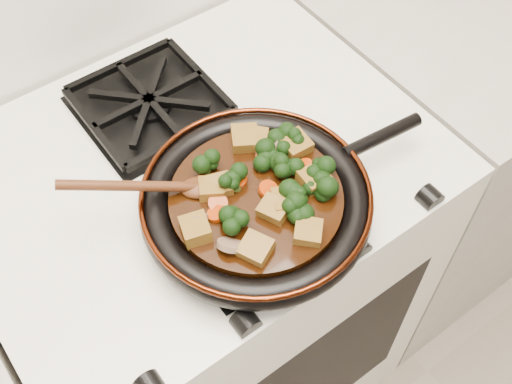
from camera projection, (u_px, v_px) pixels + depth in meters
stove at (211, 288)px, 1.41m from camera, size 0.76×0.60×0.90m
burner_grate_front at (245, 214)px, 0.96m from camera, size 0.23×0.23×0.03m
burner_grate_back at (150, 104)px, 1.09m from camera, size 0.23×0.23×0.03m
skillet at (257, 202)px, 0.94m from camera, size 0.47×0.34×0.05m
braising_sauce at (256, 200)px, 0.93m from camera, size 0.25×0.25×0.02m
tofu_cube_0 at (211, 189)px, 0.92m from camera, size 0.05×0.05×0.02m
tofu_cube_1 at (287, 202)px, 0.91m from camera, size 0.06×0.06×0.03m
tofu_cube_2 at (219, 186)px, 0.93m from camera, size 0.05×0.05×0.02m
tofu_cube_3 at (274, 210)px, 0.90m from camera, size 0.05×0.05×0.03m
tofu_cube_4 at (245, 139)px, 0.98m from camera, size 0.06×0.06×0.03m
tofu_cube_5 at (295, 145)px, 0.97m from camera, size 0.04×0.05×0.03m
tofu_cube_6 at (308, 232)px, 0.88m from camera, size 0.05×0.06×0.02m
tofu_cube_7 at (255, 140)px, 0.98m from camera, size 0.05×0.06×0.02m
tofu_cube_8 at (256, 249)px, 0.87m from camera, size 0.05×0.05×0.03m
tofu_cube_9 at (314, 180)px, 0.93m from camera, size 0.04×0.04×0.03m
tofu_cube_10 at (196, 229)px, 0.88m from camera, size 0.05×0.06×0.03m
broccoli_floret_0 at (291, 200)px, 0.91m from camera, size 0.08×0.09×0.07m
broccoli_floret_1 at (233, 218)px, 0.89m from camera, size 0.08×0.09×0.06m
broccoli_floret_2 at (300, 210)px, 0.90m from camera, size 0.08×0.08×0.05m
broccoli_floret_3 at (286, 141)px, 0.97m from camera, size 0.08×0.09×0.07m
broccoli_floret_4 at (236, 184)px, 0.92m from camera, size 0.09×0.08×0.08m
broccoli_floret_5 at (207, 166)px, 0.94m from camera, size 0.09×0.08×0.07m
broccoli_floret_6 at (286, 167)px, 0.94m from camera, size 0.09×0.08×0.06m
broccoli_floret_7 at (317, 189)px, 0.92m from camera, size 0.08×0.09×0.06m
broccoli_floret_8 at (317, 172)px, 0.94m from camera, size 0.08×0.08×0.07m
broccoli_floret_9 at (265, 160)px, 0.95m from camera, size 0.09×0.09×0.06m
carrot_coin_0 at (304, 167)px, 0.95m from camera, size 0.03×0.03×0.02m
carrot_coin_1 at (218, 203)px, 0.91m from camera, size 0.03×0.03×0.02m
carrot_coin_2 at (264, 156)px, 0.96m from camera, size 0.03×0.03×0.02m
carrot_coin_3 at (237, 179)px, 0.94m from camera, size 0.03×0.03×0.02m
carrot_coin_4 at (217, 214)px, 0.90m from camera, size 0.03×0.03×0.02m
carrot_coin_5 at (268, 189)px, 0.93m from camera, size 0.03×0.03×0.02m
mushroom_slice_0 at (230, 245)px, 0.87m from camera, size 0.05×0.05×0.03m
mushroom_slice_1 at (318, 182)px, 0.93m from camera, size 0.04×0.04×0.02m
mushroom_slice_2 at (283, 149)px, 0.97m from camera, size 0.04×0.04×0.03m
mushroom_slice_3 at (197, 218)px, 0.90m from camera, size 0.04×0.04×0.03m
wooden_spoon at (164, 186)px, 0.91m from camera, size 0.13×0.08×0.20m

